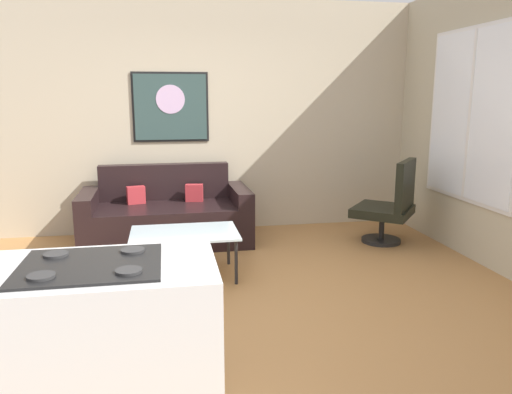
# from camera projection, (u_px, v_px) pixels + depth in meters

# --- Properties ---
(ground) EXTENTS (6.40, 6.40, 0.04)m
(ground) POSITION_uv_depth(u_px,v_px,m) (231.00, 308.00, 3.98)
(ground) COLOR #A97641
(back_wall) EXTENTS (6.40, 0.05, 2.80)m
(back_wall) POSITION_uv_depth(u_px,v_px,m) (203.00, 117.00, 6.04)
(back_wall) COLOR #BDAF92
(back_wall) RESTS_ON ground
(couch) EXTENTS (1.89, 0.94, 0.87)m
(couch) POSITION_uv_depth(u_px,v_px,m) (167.00, 218.00, 5.65)
(couch) COLOR black
(couch) RESTS_ON ground
(coffee_table) EXTENTS (0.98, 0.65, 0.43)m
(coffee_table) POSITION_uv_depth(u_px,v_px,m) (184.00, 235.00, 4.55)
(coffee_table) COLOR silver
(coffee_table) RESTS_ON ground
(armchair) EXTENTS (0.87, 0.88, 0.96)m
(armchair) POSITION_uv_depth(u_px,v_px,m) (391.00, 205.00, 5.59)
(armchair) COLOR black
(armchair) RESTS_ON ground
(kitchen_counter) EXTENTS (1.69, 0.62, 0.96)m
(kitchen_counter) POSITION_uv_depth(u_px,v_px,m) (26.00, 370.00, 2.18)
(kitchen_counter) COLOR silver
(kitchen_counter) RESTS_ON ground
(wall_painting) EXTENTS (0.90, 0.03, 0.82)m
(wall_painting) POSITION_uv_depth(u_px,v_px,m) (171.00, 107.00, 5.90)
(wall_painting) COLOR black
(window) EXTENTS (0.03, 1.49, 1.76)m
(window) POSITION_uv_depth(u_px,v_px,m) (470.00, 116.00, 5.01)
(window) COLOR silver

